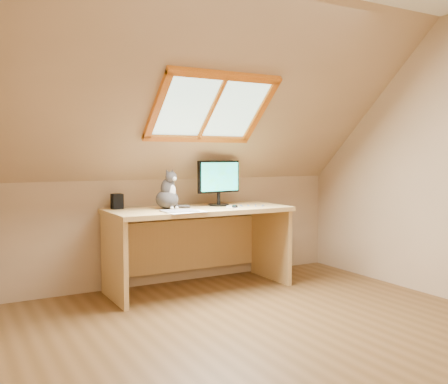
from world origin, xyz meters
TOP-DOWN VIEW (x-y plane):
  - ground at (0.00, 0.00)m, footprint 3.50×3.50m
  - room_shell at (0.00, -0.09)m, footprint 3.52×3.52m
  - desk at (0.05, 1.45)m, footprint 1.65×0.72m
  - monitor at (0.29, 1.45)m, footprint 0.46×0.20m
  - cat at (-0.24, 1.42)m, footprint 0.26×0.29m
  - desk_speaker at (-0.64, 1.63)m, footprint 0.09×0.09m
  - graphics_tablet at (-0.25, 1.15)m, footprint 0.30×0.23m
  - mouse at (0.31, 1.17)m, footprint 0.09×0.11m
  - papers at (-0.14, 1.12)m, footprint 0.33×0.27m
  - cables at (0.46, 1.26)m, footprint 0.51×0.26m

SIDE VIEW (x-z plane):
  - ground at x=0.00m, z-range 0.00..0.00m
  - desk at x=0.05m, z-range 0.15..0.90m
  - papers at x=-0.14m, z-range 0.75..0.76m
  - cables at x=0.46m, z-range 0.75..0.76m
  - graphics_tablet at x=-0.25m, z-range 0.75..0.76m
  - mouse at x=0.31m, z-range 0.75..0.78m
  - desk_speaker at x=-0.64m, z-range 0.75..0.89m
  - cat at x=-0.24m, z-range 0.70..1.06m
  - monitor at x=0.29m, z-range 0.78..1.21m
  - room_shell at x=0.00m, z-range 0.23..2.64m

